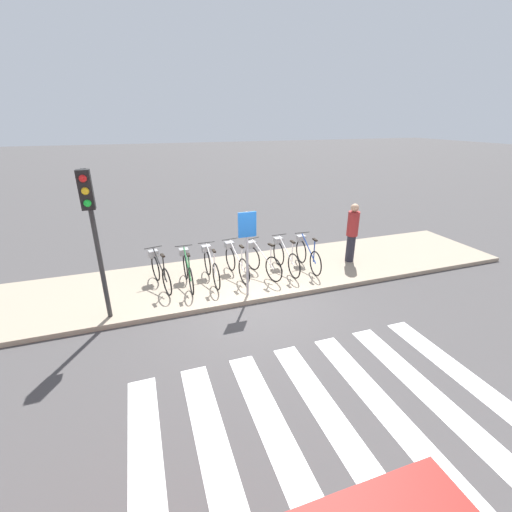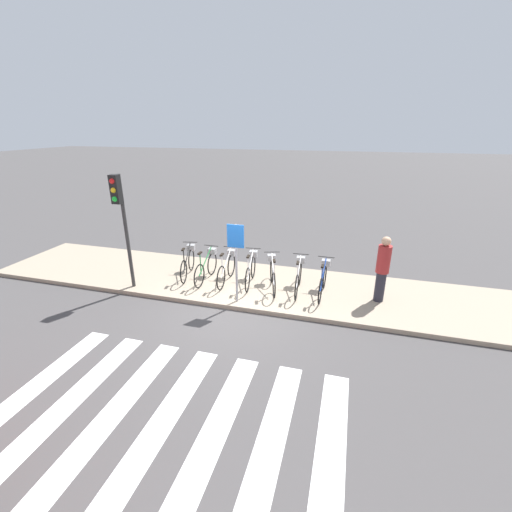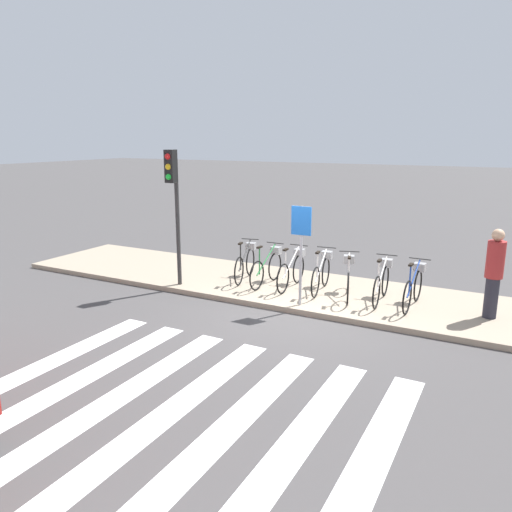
{
  "view_description": "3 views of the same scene",
  "coord_description": "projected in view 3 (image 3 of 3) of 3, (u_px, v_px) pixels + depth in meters",
  "views": [
    {
      "loc": [
        -2.35,
        -6.96,
        4.25
      ],
      "look_at": [
        0.28,
        0.65,
        0.99
      ],
      "focal_mm": 24.0,
      "sensor_mm": 36.0,
      "label": 1
    },
    {
      "loc": [
        2.63,
        -7.43,
        4.56
      ],
      "look_at": [
        0.22,
        1.18,
        1.12
      ],
      "focal_mm": 24.0,
      "sensor_mm": 36.0,
      "label": 2
    },
    {
      "loc": [
        3.9,
        -9.17,
        3.64
      ],
      "look_at": [
        -1.43,
        0.86,
        0.93
      ],
      "focal_mm": 35.0,
      "sensor_mm": 36.0,
      "label": 3
    }
  ],
  "objects": [
    {
      "name": "parked_bicycle_3",
      "position": [
        322.0,
        272.0,
        11.67
      ],
      "size": [
        0.46,
        1.68,
        1.03
      ],
      "color": "black",
      "rests_on": "sidewalk"
    },
    {
      "name": "parked_bicycle_1",
      "position": [
        268.0,
        266.0,
        12.18
      ],
      "size": [
        0.46,
        1.69,
        1.03
      ],
      "color": "black",
      "rests_on": "sidewalk"
    },
    {
      "name": "parked_bicycle_0",
      "position": [
        246.0,
        262.0,
        12.63
      ],
      "size": [
        0.53,
        1.66,
        1.03
      ],
      "color": "black",
      "rests_on": "sidewalk"
    },
    {
      "name": "road_crosswalk",
      "position": [
        84.0,
        478.0,
        5.47
      ],
      "size": [
        5.85,
        8.0,
        0.01
      ],
      "color": "silver",
      "rests_on": "ground_plane"
    },
    {
      "name": "sidewalk",
      "position": [
        322.0,
        293.0,
        11.79
      ],
      "size": [
        16.5,
        3.02,
        0.12
      ],
      "color": "gray",
      "rests_on": "ground_plane"
    },
    {
      "name": "sign_post",
      "position": [
        301.0,
        239.0,
        10.41
      ],
      "size": [
        0.44,
        0.07,
        2.14
      ],
      "color": "#99999E",
      "rests_on": "sidewalk"
    },
    {
      "name": "traffic_light",
      "position": [
        174.0,
        189.0,
        11.63
      ],
      "size": [
        0.24,
        0.4,
        3.25
      ],
      "color": "#2D2D2D",
      "rests_on": "sidewalk"
    },
    {
      "name": "parked_bicycle_2",
      "position": [
        292.0,
        269.0,
        11.93
      ],
      "size": [
        0.46,
        1.69,
        1.03
      ],
      "color": "black",
      "rests_on": "sidewalk"
    },
    {
      "name": "parked_bicycle_4",
      "position": [
        348.0,
        277.0,
        11.23
      ],
      "size": [
        0.64,
        1.62,
        1.03
      ],
      "color": "black",
      "rests_on": "sidewalk"
    },
    {
      "name": "ground_plane",
      "position": [
        297.0,
        315.0,
        10.5
      ],
      "size": [
        120.0,
        120.0,
        0.0
      ],
      "primitive_type": "plane",
      "color": "#423F3F"
    },
    {
      "name": "pedestrian",
      "position": [
        494.0,
        271.0,
        9.78
      ],
      "size": [
        0.34,
        0.34,
        1.8
      ],
      "color": "#23232D",
      "rests_on": "sidewalk"
    },
    {
      "name": "parked_bicycle_5",
      "position": [
        382.0,
        281.0,
        10.92
      ],
      "size": [
        0.46,
        1.69,
        1.03
      ],
      "color": "black",
      "rests_on": "sidewalk"
    },
    {
      "name": "parked_bicycle_6",
      "position": [
        414.0,
        286.0,
        10.57
      ],
      "size": [
        0.46,
        1.69,
        1.03
      ],
      "color": "black",
      "rests_on": "sidewalk"
    }
  ]
}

